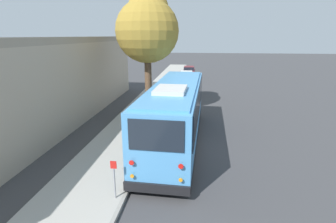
% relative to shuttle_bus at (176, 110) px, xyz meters
% --- Properties ---
extents(ground_plane, '(160.00, 160.00, 0.00)m').
position_rel_shuttle_bus_xyz_m(ground_plane, '(-0.80, -0.60, -1.85)').
color(ground_plane, '#3D3D3F').
extents(sidewalk_slab, '(80.00, 3.15, 0.15)m').
position_rel_shuttle_bus_xyz_m(sidewalk_slab, '(-0.80, 3.00, -1.77)').
color(sidewalk_slab, '#A3A099').
rests_on(sidewalk_slab, ground).
extents(curb_strip, '(80.00, 0.14, 0.15)m').
position_rel_shuttle_bus_xyz_m(curb_strip, '(-0.80, 1.35, -1.77)').
color(curb_strip, gray).
rests_on(curb_strip, ground).
extents(shuttle_bus, '(10.91, 2.84, 3.44)m').
position_rel_shuttle_bus_xyz_m(shuttle_bus, '(0.00, 0.00, 0.00)').
color(shuttle_bus, '#4C93D1').
rests_on(shuttle_bus, ground).
extents(parked_sedan_gray, '(4.73, 2.02, 1.27)m').
position_rel_shuttle_bus_xyz_m(parked_sedan_gray, '(13.11, 0.08, -1.26)').
color(parked_sedan_gray, slate).
rests_on(parked_sedan_gray, ground).
extents(parked_sedan_white, '(4.25, 1.98, 1.33)m').
position_rel_shuttle_bus_xyz_m(parked_sedan_white, '(20.13, 0.39, -1.23)').
color(parked_sedan_white, silver).
rests_on(parked_sedan_white, ground).
extents(parked_sedan_maroon, '(4.69, 1.79, 1.29)m').
position_rel_shuttle_bus_xyz_m(parked_sedan_maroon, '(26.16, 0.31, -1.25)').
color(parked_sedan_maroon, maroon).
rests_on(parked_sedan_maroon, ground).
extents(street_tree, '(4.41, 4.41, 8.73)m').
position_rel_shuttle_bus_xyz_m(street_tree, '(5.38, 2.48, 4.44)').
color(street_tree, brown).
rests_on(street_tree, sidewalk_slab).
extents(sign_post_near, '(0.06, 0.22, 1.44)m').
position_rel_shuttle_bus_xyz_m(sign_post_near, '(-5.60, 1.63, -0.95)').
color(sign_post_near, gray).
rests_on(sign_post_near, sidewalk_slab).
extents(sign_post_far, '(0.06, 0.06, 1.07)m').
position_rel_shuttle_bus_xyz_m(sign_post_far, '(-3.60, 1.63, -1.16)').
color(sign_post_far, gray).
rests_on(sign_post_far, sidewalk_slab).
extents(building_backdrop, '(25.78, 6.12, 5.63)m').
position_rel_shuttle_bus_xyz_m(building_backdrop, '(1.28, 9.46, 0.78)').
color(building_backdrop, tan).
rests_on(building_backdrop, ground).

